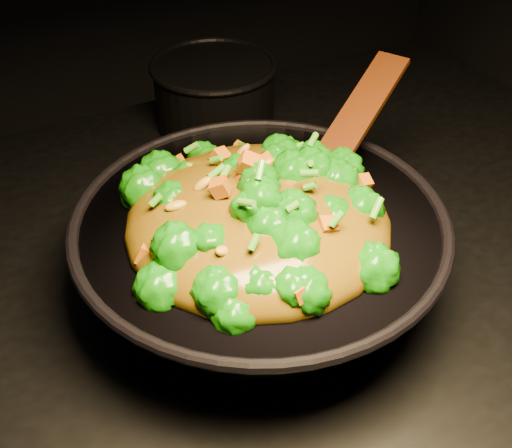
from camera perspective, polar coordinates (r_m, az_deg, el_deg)
stovetop at (r=1.23m, az=2.10°, el=-17.13°), size 1.20×0.90×0.90m
wok at (r=0.77m, az=0.34°, el=-2.96°), size 0.53×0.53×0.12m
stir_fry at (r=0.69m, az=0.19°, el=3.03°), size 0.38×0.38×0.10m
spatula at (r=0.79m, az=7.78°, el=7.61°), size 0.25×0.17×0.11m
back_pot at (r=1.11m, az=-3.70°, el=11.48°), size 0.22×0.22×0.12m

